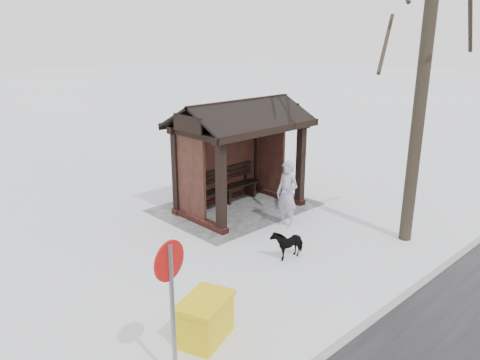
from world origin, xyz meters
The scene contains 8 objects.
ground centered at (0.00, 0.00, 0.00)m, with size 120.00×120.00×0.00m, color white.
kerb centered at (0.00, 5.50, 0.01)m, with size 120.00×0.15×0.06m, color gray.
trampled_patch centered at (0.00, -0.20, 0.01)m, with size 4.20×3.20×0.02m, color #939398.
bus_shelter centered at (0.00, -0.16, 2.17)m, with size 3.60×2.40×3.09m.
pedestrian centered at (-0.03, 1.69, 0.86)m, with size 0.63×0.41×1.73m, color #B1A2BE.
dog centered at (1.28, 2.86, 0.33)m, with size 0.35×0.77×0.65m, color black.
grit_bin centered at (4.48, 3.89, 0.37)m, with size 1.12×0.95×0.73m.
road_sign centered at (5.45, 4.39, 1.60)m, with size 0.55×0.17×2.21m.
Camera 1 is at (8.54, 8.99, 4.73)m, focal length 35.00 mm.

